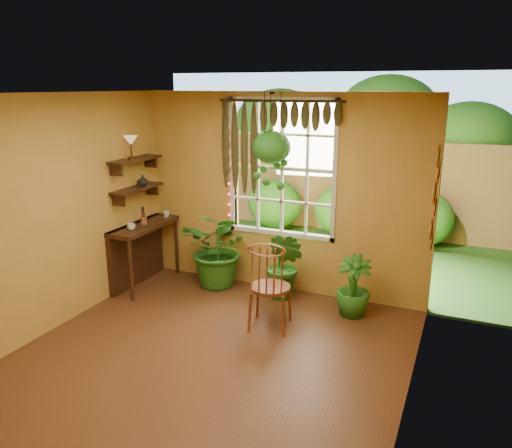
{
  "coord_description": "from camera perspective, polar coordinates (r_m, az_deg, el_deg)",
  "views": [
    {
      "loc": [
        2.34,
        -3.92,
        2.77
      ],
      "look_at": [
        0.11,
        1.15,
        1.23
      ],
      "focal_mm": 35.0,
      "sensor_mm": 36.0,
      "label": 1
    }
  ],
  "objects": [
    {
      "name": "valance_vine",
      "position": [
        6.56,
        2.01,
        11.24
      ],
      "size": [
        1.7,
        0.12,
        1.1
      ],
      "color": "#351C0E",
      "rests_on": "window"
    },
    {
      "name": "shelf_upper",
      "position": [
        7.01,
        -13.63,
        7.17
      ],
      "size": [
        0.25,
        0.9,
        0.04
      ],
      "primitive_type": "cube",
      "color": "#351C0E",
      "rests_on": "wall_left"
    },
    {
      "name": "cup_a",
      "position": [
        6.89,
        -14.08,
        -0.3
      ],
      "size": [
        0.12,
        0.12,
        0.09
      ],
      "primitive_type": "imported",
      "rotation": [
        0.0,
        0.0,
        -0.07
      ],
      "color": "silver",
      "rests_on": "counter_ledge"
    },
    {
      "name": "string_lights",
      "position": [
        6.92,
        -3.18,
        7.07
      ],
      "size": [
        0.03,
        0.03,
        1.54
      ],
      "primitive_type": null,
      "color": "#FF2633",
      "rests_on": "window"
    },
    {
      "name": "potted_plant_left",
      "position": [
        7.03,
        -4.14,
        -2.82
      ],
      "size": [
        1.04,
        0.92,
        1.11
      ],
      "primitive_type": "imported",
      "rotation": [
        0.0,
        0.0,
        -0.05
      ],
      "color": "#175516",
      "rests_on": "floor"
    },
    {
      "name": "potted_plant_right",
      "position": [
        6.3,
        11.05,
        -7.01
      ],
      "size": [
        0.53,
        0.53,
        0.76
      ],
      "primitive_type": "imported",
      "rotation": [
        0.0,
        0.0,
        0.28
      ],
      "color": "#175516",
      "rests_on": "floor"
    },
    {
      "name": "brush_jar",
      "position": [
        7.11,
        -12.75,
        0.96
      ],
      "size": [
        0.09,
        0.09,
        0.32
      ],
      "color": "brown",
      "rests_on": "counter_ledge"
    },
    {
      "name": "shelf_vase",
      "position": [
        7.16,
        -12.82,
        4.89
      ],
      "size": [
        0.15,
        0.15,
        0.15
      ],
      "primitive_type": "imported",
      "rotation": [
        0.0,
        0.0,
        -0.02
      ],
      "color": "#B2AD99",
      "rests_on": "shelf_lower"
    },
    {
      "name": "wall_left",
      "position": [
        6.01,
        -23.48,
        0.58
      ],
      "size": [
        0.0,
        4.5,
        4.5
      ],
      "primitive_type": "plane",
      "rotation": [
        1.57,
        0.0,
        1.57
      ],
      "color": "gold",
      "rests_on": "floor"
    },
    {
      "name": "ceiling",
      "position": [
        4.56,
        -7.35,
        14.54
      ],
      "size": [
        4.5,
        4.5,
        0.0
      ],
      "primitive_type": "plane",
      "rotation": [
        3.14,
        0.0,
        0.0
      ],
      "color": "silver",
      "rests_on": "wall_back"
    },
    {
      "name": "backyard",
      "position": [
        11.09,
        12.69,
        7.5
      ],
      "size": [
        14.0,
        10.0,
        12.0
      ],
      "color": "#265418",
      "rests_on": "ground"
    },
    {
      "name": "wall_plates",
      "position": [
        5.85,
        19.68,
        2.59
      ],
      "size": [
        0.04,
        0.32,
        1.1
      ],
      "primitive_type": null,
      "color": "beige",
      "rests_on": "wall_right"
    },
    {
      "name": "windsor_chair",
      "position": [
        5.89,
        1.56,
        -8.57
      ],
      "size": [
        0.55,
        0.57,
        1.26
      ],
      "rotation": [
        0.0,
        0.0,
        0.17
      ],
      "color": "brown",
      "rests_on": "floor"
    },
    {
      "name": "cup_b",
      "position": [
        7.44,
        -10.2,
        1.12
      ],
      "size": [
        0.12,
        0.12,
        0.09
      ],
      "primitive_type": "imported",
      "rotation": [
        0.0,
        0.0,
        0.21
      ],
      "color": "beige",
      "rests_on": "counter_ledge"
    },
    {
      "name": "wall_right",
      "position": [
        4.18,
        17.7,
        -5.09
      ],
      "size": [
        0.0,
        4.5,
        4.5
      ],
      "primitive_type": "plane",
      "rotation": [
        1.57,
        0.0,
        -1.57
      ],
      "color": "gold",
      "rests_on": "floor"
    },
    {
      "name": "shelf_lower",
      "position": [
        7.08,
        -13.43,
        3.97
      ],
      "size": [
        0.25,
        0.9,
        0.04
      ],
      "primitive_type": "cube",
      "color": "#351C0E",
      "rests_on": "wall_left"
    },
    {
      "name": "potted_plant_mid",
      "position": [
        6.6,
        3.31,
        -4.78
      ],
      "size": [
        0.65,
        0.61,
        0.95
      ],
      "primitive_type": "imported",
      "rotation": [
        0.0,
        0.0,
        -0.43
      ],
      "color": "#175516",
      "rests_on": "floor"
    },
    {
      "name": "floor",
      "position": [
        5.34,
        -6.31,
        -15.82
      ],
      "size": [
        4.5,
        4.5,
        0.0
      ],
      "primitive_type": "plane",
      "color": "#5A2F19",
      "rests_on": "ground"
    },
    {
      "name": "tiffany_lamp",
      "position": [
        6.9,
        -14.12,
        9.08
      ],
      "size": [
        0.19,
        0.19,
        0.31
      ],
      "color": "#533817",
      "rests_on": "shelf_upper"
    },
    {
      "name": "window",
      "position": [
        6.71,
        3.02,
        6.36
      ],
      "size": [
        1.52,
        0.1,
        1.86
      ],
      "color": "silver",
      "rests_on": "wall_back"
    },
    {
      "name": "wall_back",
      "position": [
        6.75,
        2.89,
        3.39
      ],
      "size": [
        4.0,
        0.0,
        4.0
      ],
      "primitive_type": "plane",
      "rotation": [
        1.57,
        0.0,
        0.0
      ],
      "color": "gold",
      "rests_on": "floor"
    },
    {
      "name": "counter_ledge",
      "position": [
        7.31,
        -13.23,
        -2.54
      ],
      "size": [
        0.4,
        1.2,
        0.9
      ],
      "color": "#351C0E",
      "rests_on": "floor"
    },
    {
      "name": "hanging_basket",
      "position": [
        6.42,
        1.8,
        8.36
      ],
      "size": [
        0.49,
        0.49,
        1.23
      ],
      "color": "black",
      "rests_on": "ceiling"
    }
  ]
}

